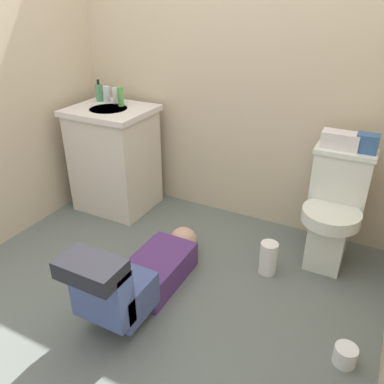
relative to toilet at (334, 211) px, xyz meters
name	(u,v)px	position (x,y,z in m)	size (l,w,h in m)	color
ground_plane	(166,284)	(-0.83, -0.70, -0.39)	(2.97, 2.95, 0.04)	slate
wall_back	(236,56)	(-0.83, 0.32, 0.83)	(2.63, 0.08, 2.40)	beige
toilet	(334,211)	(0.00, 0.00, 0.00)	(0.36, 0.46, 0.75)	silver
vanity_cabinet	(115,158)	(-1.67, -0.04, 0.05)	(0.60, 0.52, 0.82)	beige
faucet	(121,97)	(-1.67, 0.10, 0.50)	(0.02, 0.02, 0.10)	silver
person_plumber	(139,275)	(-0.88, -0.89, -0.19)	(0.39, 1.06, 0.52)	#512D6B
tissue_box	(340,140)	(-0.04, 0.09, 0.43)	(0.22, 0.11, 0.10)	silver
toiletry_bag	(367,143)	(0.11, 0.09, 0.44)	(0.12, 0.09, 0.11)	#33598C
soap_dispenser	(99,92)	(-1.86, 0.08, 0.52)	(0.06, 0.06, 0.17)	#49905F
bottle_clear	(107,95)	(-1.78, 0.07, 0.52)	(0.05, 0.05, 0.13)	silver
bottle_white	(116,96)	(-1.71, 0.09, 0.51)	(0.05, 0.05, 0.12)	white
bottle_green	(121,97)	(-1.63, 0.04, 0.52)	(0.04, 0.04, 0.14)	#50A546
paper_towel_roll	(268,258)	(-0.30, -0.32, -0.26)	(0.11, 0.11, 0.22)	white
toilet_paper_roll	(345,355)	(0.25, -0.81, -0.32)	(0.11, 0.11, 0.10)	white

